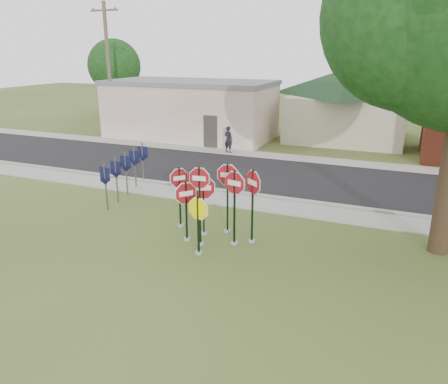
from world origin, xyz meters
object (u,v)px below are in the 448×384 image
at_px(stop_sign_center, 200,195).
at_px(stop_sign_yellow, 198,219).
at_px(utility_pole_near, 109,70).
at_px(stop_sign_left, 186,203).
at_px(pedestrian, 228,139).

distance_m(stop_sign_center, stop_sign_yellow, 0.92).
distance_m(stop_sign_center, utility_pole_near, 20.27).
height_order(stop_sign_left, utility_pole_near, utility_pole_near).
bearing_deg(stop_sign_left, stop_sign_yellow, -43.94).
relative_size(stop_sign_center, utility_pole_near, 0.30).
height_order(utility_pole_near, pedestrian, utility_pole_near).
xyz_separation_m(stop_sign_center, pedestrian, (-4.34, 13.12, -0.86)).
height_order(stop_sign_center, pedestrian, stop_sign_center).
bearing_deg(pedestrian, stop_sign_yellow, 125.29).
bearing_deg(utility_pole_near, stop_sign_center, -45.49).
distance_m(stop_sign_left, pedestrian, 13.51).
bearing_deg(pedestrian, utility_pole_near, 10.02).
distance_m(stop_sign_yellow, pedestrian, 14.55).
distance_m(stop_sign_center, pedestrian, 13.85).
height_order(stop_sign_center, utility_pole_near, utility_pole_near).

